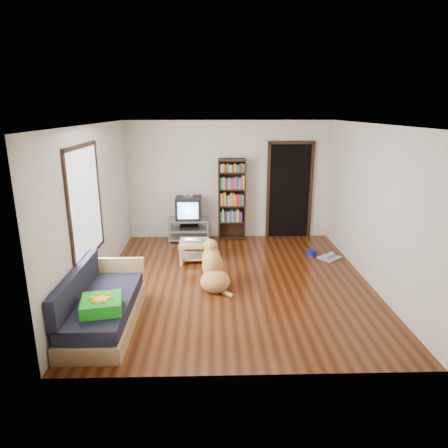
{
  "coord_description": "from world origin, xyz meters",
  "views": [
    {
      "loc": [
        -0.36,
        -6.26,
        2.82
      ],
      "look_at": [
        -0.17,
        0.41,
        0.9
      ],
      "focal_mm": 32.0,
      "sensor_mm": 36.0,
      "label": 1
    }
  ],
  "objects_px": {
    "coffee_table": "(194,247)",
    "grey_rag": "(330,258)",
    "crt_tv": "(189,208)",
    "dog_bowl": "(311,252)",
    "dog": "(213,270)",
    "tv_stand": "(189,229)",
    "sofa": "(101,308)",
    "laptop": "(194,241)",
    "bookshelf": "(232,195)",
    "green_cushion": "(102,305)"
  },
  "relations": [
    {
      "from": "laptop",
      "to": "dog",
      "type": "xyz_separation_m",
      "value": [
        0.37,
        -1.12,
        -0.13
      ]
    },
    {
      "from": "bookshelf",
      "to": "sofa",
      "type": "relative_size",
      "value": 1.0
    },
    {
      "from": "tv_stand",
      "to": "crt_tv",
      "type": "bearing_deg",
      "value": 90.0
    },
    {
      "from": "dog_bowl",
      "to": "tv_stand",
      "type": "bearing_deg",
      "value": 158.86
    },
    {
      "from": "dog_bowl",
      "to": "crt_tv",
      "type": "bearing_deg",
      "value": 158.43
    },
    {
      "from": "laptop",
      "to": "dog_bowl",
      "type": "distance_m",
      "value": 2.41
    },
    {
      "from": "grey_rag",
      "to": "coffee_table",
      "type": "bearing_deg",
      "value": -178.63
    },
    {
      "from": "grey_rag",
      "to": "crt_tv",
      "type": "height_order",
      "value": "crt_tv"
    },
    {
      "from": "dog_bowl",
      "to": "crt_tv",
      "type": "xyz_separation_m",
      "value": [
        -2.52,
        1.0,
        0.7
      ]
    },
    {
      "from": "green_cushion",
      "to": "sofa",
      "type": "relative_size",
      "value": 0.27
    },
    {
      "from": "coffee_table",
      "to": "grey_rag",
      "type": "bearing_deg",
      "value": 1.37
    },
    {
      "from": "crt_tv",
      "to": "coffee_table",
      "type": "relative_size",
      "value": 1.05
    },
    {
      "from": "dog_bowl",
      "to": "tv_stand",
      "type": "xyz_separation_m",
      "value": [
        -2.52,
        0.97,
        0.23
      ]
    },
    {
      "from": "grey_rag",
      "to": "dog_bowl",
      "type": "bearing_deg",
      "value": 140.19
    },
    {
      "from": "dog_bowl",
      "to": "dog",
      "type": "relative_size",
      "value": 0.25
    },
    {
      "from": "bookshelf",
      "to": "dog",
      "type": "bearing_deg",
      "value": -99.28
    },
    {
      "from": "green_cushion",
      "to": "bookshelf",
      "type": "relative_size",
      "value": 0.27
    },
    {
      "from": "tv_stand",
      "to": "grey_rag",
      "type": "bearing_deg",
      "value": -23.47
    },
    {
      "from": "grey_rag",
      "to": "sofa",
      "type": "relative_size",
      "value": 0.22
    },
    {
      "from": "green_cushion",
      "to": "laptop",
      "type": "distance_m",
      "value": 2.88
    },
    {
      "from": "grey_rag",
      "to": "bookshelf",
      "type": "distance_m",
      "value": 2.49
    },
    {
      "from": "tv_stand",
      "to": "bookshelf",
      "type": "distance_m",
      "value": 1.2
    },
    {
      "from": "laptop",
      "to": "coffee_table",
      "type": "distance_m",
      "value": 0.14
    },
    {
      "from": "bookshelf",
      "to": "sofa",
      "type": "height_order",
      "value": "bookshelf"
    },
    {
      "from": "dog_bowl",
      "to": "crt_tv",
      "type": "relative_size",
      "value": 0.38
    },
    {
      "from": "tv_stand",
      "to": "crt_tv",
      "type": "relative_size",
      "value": 1.55
    },
    {
      "from": "grey_rag",
      "to": "crt_tv",
      "type": "bearing_deg",
      "value": 156.16
    },
    {
      "from": "green_cushion",
      "to": "sofa",
      "type": "height_order",
      "value": "sofa"
    },
    {
      "from": "laptop",
      "to": "crt_tv",
      "type": "height_order",
      "value": "crt_tv"
    },
    {
      "from": "crt_tv",
      "to": "tv_stand",
      "type": "bearing_deg",
      "value": -90.0
    },
    {
      "from": "grey_rag",
      "to": "tv_stand",
      "type": "relative_size",
      "value": 0.44
    },
    {
      "from": "laptop",
      "to": "green_cushion",
      "type": "bearing_deg",
      "value": -104.04
    },
    {
      "from": "laptop",
      "to": "dog",
      "type": "relative_size",
      "value": 0.39
    },
    {
      "from": "grey_rag",
      "to": "coffee_table",
      "type": "height_order",
      "value": "coffee_table"
    },
    {
      "from": "laptop",
      "to": "tv_stand",
      "type": "relative_size",
      "value": 0.39
    },
    {
      "from": "grey_rag",
      "to": "bookshelf",
      "type": "bearing_deg",
      "value": 144.82
    },
    {
      "from": "laptop",
      "to": "tv_stand",
      "type": "xyz_separation_m",
      "value": [
        -0.17,
        1.32,
        -0.14
      ]
    },
    {
      "from": "bookshelf",
      "to": "dog",
      "type": "xyz_separation_m",
      "value": [
        -0.41,
        -2.53,
        -0.72
      ]
    },
    {
      "from": "tv_stand",
      "to": "crt_tv",
      "type": "distance_m",
      "value": 0.47
    },
    {
      "from": "grey_rag",
      "to": "dog",
      "type": "bearing_deg",
      "value": -151.95
    },
    {
      "from": "coffee_table",
      "to": "laptop",
      "type": "bearing_deg",
      "value": -90.0
    },
    {
      "from": "tv_stand",
      "to": "sofa",
      "type": "xyz_separation_m",
      "value": [
        -0.97,
        -3.63,
        -0.01
      ]
    },
    {
      "from": "grey_rag",
      "to": "laptop",
      "type": "bearing_deg",
      "value": -177.98
    },
    {
      "from": "sofa",
      "to": "dog",
      "type": "bearing_deg",
      "value": 38.25
    },
    {
      "from": "tv_stand",
      "to": "coffee_table",
      "type": "xyz_separation_m",
      "value": [
        0.17,
        -1.29,
        0.01
      ]
    },
    {
      "from": "crt_tv",
      "to": "laptop",
      "type": "bearing_deg",
      "value": -82.95
    },
    {
      "from": "dog_bowl",
      "to": "dog",
      "type": "distance_m",
      "value": 2.48
    },
    {
      "from": "green_cushion",
      "to": "coffee_table",
      "type": "height_order",
      "value": "green_cushion"
    },
    {
      "from": "tv_stand",
      "to": "sofa",
      "type": "relative_size",
      "value": 0.5
    },
    {
      "from": "green_cushion",
      "to": "sofa",
      "type": "distance_m",
      "value": 0.46
    }
  ]
}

